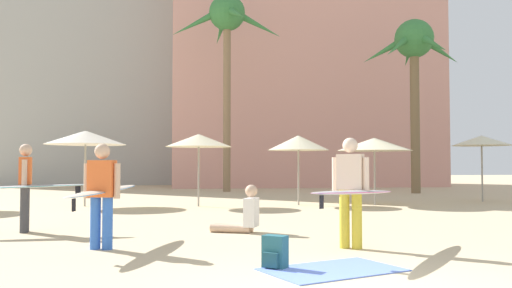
{
  "coord_description": "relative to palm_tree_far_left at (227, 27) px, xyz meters",
  "views": [
    {
      "loc": [
        -1.74,
        -4.77,
        1.31
      ],
      "look_at": [
        0.13,
        7.8,
        1.83
      ],
      "focal_mm": 36.79,
      "sensor_mm": 36.0,
      "label": 1
    }
  ],
  "objects": [
    {
      "name": "hotel_pink",
      "position": [
        5.53,
        7.67,
        0.11
      ],
      "size": [
        16.54,
        8.53,
        16.71
      ],
      "primitive_type": "cube",
      "color": "#DB9989",
      "rests_on": "ground"
    },
    {
      "name": "palm_tree_far_left",
      "position": [
        0.0,
        0.0,
        0.0
      ],
      "size": [
        5.68,
        5.81,
        9.89
      ],
      "color": "#896B4C",
      "rests_on": "ground"
    },
    {
      "name": "palm_tree_left",
      "position": [
        8.61,
        -2.78,
        -1.57
      ],
      "size": [
        4.68,
        4.96,
        8.22
      ],
      "color": "brown",
      "rests_on": "ground"
    },
    {
      "name": "cafe_umbrella_0",
      "position": [
        4.04,
        -9.38,
        -6.24
      ],
      "size": [
        2.48,
        2.48,
        2.22
      ],
      "color": "gray",
      "rests_on": "ground"
    },
    {
      "name": "cafe_umbrella_1",
      "position": [
        -5.35,
        -8.59,
        -6.05
      ],
      "size": [
        2.56,
        2.56,
        2.42
      ],
      "color": "gray",
      "rests_on": "ground"
    },
    {
      "name": "cafe_umbrella_2",
      "position": [
        -1.75,
        -9.16,
        -6.14
      ],
      "size": [
        2.12,
        2.12,
        2.31
      ],
      "color": "gray",
      "rests_on": "ground"
    },
    {
      "name": "cafe_umbrella_3",
      "position": [
        1.53,
        -9.06,
        -6.19
      ],
      "size": [
        2.03,
        2.03,
        2.3
      ],
      "color": "gray",
      "rests_on": "ground"
    },
    {
      "name": "cafe_umbrella_4",
      "position": [
        8.45,
        -8.49,
        -6.05
      ],
      "size": [
        2.08,
        2.08,
        2.38
      ],
      "color": "gray",
      "rests_on": "ground"
    },
    {
      "name": "beach_towel",
      "position": [
        -0.49,
        -19.61,
        -8.24
      ],
      "size": [
        1.93,
        1.56,
        0.01
      ],
      "primitive_type": "cube",
      "rotation": [
        0.0,
        0.0,
        0.36
      ],
      "color": "#6684E0",
      "rests_on": "ground"
    },
    {
      "name": "backpack",
      "position": [
        -1.19,
        -19.4,
        -8.04
      ],
      "size": [
        0.35,
        0.35,
        0.42
      ],
      "rotation": [
        0.0,
        0.0,
        4.04
      ],
      "color": "#255C68",
      "rests_on": "ground"
    },
    {
      "name": "person_mid_center",
      "position": [
        0.29,
        -18.11,
        -7.31
      ],
      "size": [
        2.23,
        2.41,
        1.75
      ],
      "rotation": [
        0.0,
        0.0,
        0.97
      ],
      "color": "gold",
      "rests_on": "ground"
    },
    {
      "name": "person_near_right",
      "position": [
        -3.59,
        -17.37,
        -7.34
      ],
      "size": [
        1.05,
        2.83,
        1.65
      ],
      "rotation": [
        0.0,
        0.0,
        1.27
      ],
      "color": "blue",
      "rests_on": "ground"
    },
    {
      "name": "person_far_left",
      "position": [
        -5.37,
        -15.23,
        -7.31
      ],
      "size": [
        2.63,
        0.87,
        1.73
      ],
      "rotation": [
        0.0,
        0.0,
        3.34
      ],
      "color": "#3D3D42",
      "rests_on": "ground"
    },
    {
      "name": "person_near_left",
      "position": [
        -1.13,
        -15.79,
        -7.92
      ],
      "size": [
        0.98,
        0.71,
        0.93
      ],
      "rotation": [
        0.0,
        0.0,
        2.74
      ],
      "color": "#D1A889",
      "rests_on": "ground"
    }
  ]
}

